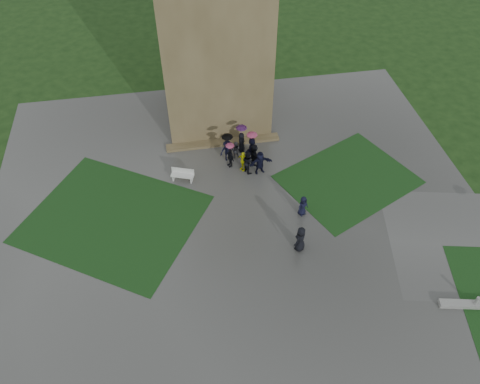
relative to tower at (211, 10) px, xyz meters
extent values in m
plane|color=black|center=(0.00, -15.00, -9.00)|extent=(120.00, 120.00, 0.00)
cube|color=#3B3B39|center=(0.00, -13.00, -8.99)|extent=(34.00, 34.00, 0.02)
cube|color=black|center=(-8.50, -11.00, -8.97)|extent=(14.10, 13.46, 0.01)
cube|color=black|center=(8.50, -10.00, -8.97)|extent=(11.12, 10.15, 0.01)
cube|color=brown|center=(0.00, 0.00, 0.00)|extent=(8.00, 8.00, 18.00)
cube|color=brown|center=(0.00, -4.40, -8.87)|extent=(9.00, 0.80, 0.22)
cylinder|color=gray|center=(12.26, -21.31, -8.55)|extent=(0.20, 0.20, 0.90)
cube|color=silver|center=(-3.51, -8.07, -8.49)|extent=(1.75, 1.03, 0.07)
cube|color=silver|center=(-4.15, -7.85, -8.74)|extent=(0.23, 0.45, 0.47)
cube|color=silver|center=(-2.88, -8.30, -8.74)|extent=(0.23, 0.45, 0.47)
cube|color=silver|center=(-3.43, -7.84, -8.23)|extent=(1.61, 0.61, 0.45)
imported|color=black|center=(1.99, -7.12, -8.08)|extent=(0.60, 1.67, 1.80)
imported|color=black|center=(1.96, -6.29, -8.09)|extent=(1.33, 1.73, 1.78)
imported|color=black|center=(1.30, -5.47, -8.14)|extent=(0.65, 0.88, 1.67)
imported|color=#444449|center=(0.72, -6.15, -8.24)|extent=(0.80, 0.58, 1.47)
imported|color=black|center=(0.08, -6.34, -8.08)|extent=(1.26, 0.81, 1.80)
imported|color=black|center=(0.17, -7.06, -8.16)|extent=(0.85, 1.09, 1.63)
imported|color=#D4D90C|center=(1.04, -7.64, -8.14)|extent=(1.02, 1.14, 1.69)
imported|color=black|center=(1.37, -7.88, -8.05)|extent=(0.84, 1.04, 1.86)
imported|color=black|center=(2.23, -8.13, -8.02)|extent=(1.86, 0.94, 1.91)
imported|color=pink|center=(0.17, -7.06, -7.11)|extent=(0.64, 0.64, 0.57)
imported|color=#6B2E7F|center=(1.30, -5.47, -6.89)|extent=(0.82, 0.82, 0.72)
imported|color=black|center=(0.08, -6.34, -6.89)|extent=(0.83, 0.83, 0.73)
imported|color=pink|center=(1.96, -6.29, -6.98)|extent=(0.79, 0.79, 0.70)
imported|color=black|center=(4.27, -12.69, -8.19)|extent=(0.93, 0.81, 1.59)
imported|color=black|center=(3.34, -15.56, -8.01)|extent=(1.14, 1.11, 1.94)
camera|label=1|loc=(-3.47, -32.97, 15.09)|focal=35.00mm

